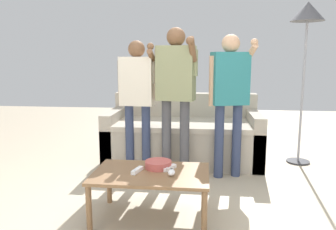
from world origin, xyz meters
TOP-DOWN VIEW (x-y plane):
  - ground_plane at (0.00, 0.00)m, footprint 12.00×12.00m
  - couch at (-0.05, 1.59)m, footprint 1.89×0.94m
  - coffee_table at (-0.20, -0.04)m, footprint 0.91×0.60m
  - snack_bowl at (-0.16, 0.06)m, footprint 0.22×0.22m
  - game_remote_nunchuk at (-0.03, -0.10)m, footprint 0.06×0.09m
  - floor_lamp at (1.39, 1.63)m, footprint 0.39×0.39m
  - player_left at (-0.53, 1.07)m, footprint 0.43×0.31m
  - player_center at (-0.10, 1.01)m, footprint 0.47×0.43m
  - player_right at (0.47, 1.02)m, footprint 0.49×0.30m
  - game_remote_wand_near at (-0.31, -0.06)m, footprint 0.08×0.16m
  - game_remote_wand_far at (-0.06, 0.03)m, footprint 0.10×0.15m

SIDE VIEW (x-z plane):
  - ground_plane at x=0.00m, z-range 0.00..0.00m
  - couch at x=-0.05m, z-range -0.11..0.72m
  - coffee_table at x=-0.20m, z-range 0.15..0.54m
  - game_remote_wand_near at x=-0.31m, z-range 0.39..0.42m
  - game_remote_wand_far at x=-0.06m, z-range 0.39..0.42m
  - game_remote_nunchuk at x=-0.03m, z-range 0.39..0.44m
  - snack_bowl at x=-0.16m, z-range 0.39..0.45m
  - player_left at x=-0.53m, z-range 0.19..1.67m
  - player_right at x=0.47m, z-range 0.20..1.73m
  - player_center at x=-0.10m, z-range 0.21..1.81m
  - floor_lamp at x=1.39m, z-range 0.74..2.68m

